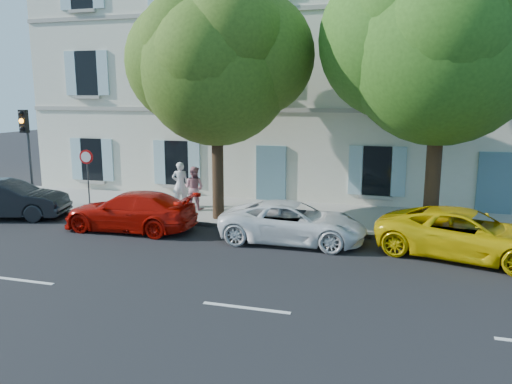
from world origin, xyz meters
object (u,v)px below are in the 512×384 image
(car_yellow_supercar, at_px, (467,234))
(car_white_coupe, at_px, (293,222))
(traffic_light, at_px, (26,137))
(car_red_coupe, at_px, (130,211))
(tree_right, at_px, (441,49))
(road_sign, at_px, (87,167))
(pedestrian_a, at_px, (180,184))
(car_dark_sedan, at_px, (7,199))
(tree_left, at_px, (216,70))
(pedestrian_b, at_px, (194,188))

(car_yellow_supercar, bearing_deg, car_white_coupe, 104.12)
(car_white_coupe, height_order, traffic_light, traffic_light)
(car_red_coupe, height_order, tree_right, tree_right)
(traffic_light, distance_m, road_sign, 3.10)
(car_red_coupe, xyz_separation_m, road_sign, (-2.78, 1.66, 1.20))
(tree_right, distance_m, pedestrian_a, 10.81)
(car_dark_sedan, relative_size, traffic_light, 1.13)
(car_red_coupe, xyz_separation_m, traffic_light, (-5.68, 1.87, 2.29))
(pedestrian_a, bearing_deg, car_dark_sedan, 9.91)
(tree_left, distance_m, pedestrian_a, 5.11)
(traffic_light, distance_m, pedestrian_b, 7.14)
(road_sign, bearing_deg, car_white_coupe, -9.99)
(car_white_coupe, distance_m, road_sign, 8.69)
(car_red_coupe, relative_size, tree_left, 0.56)
(pedestrian_a, xyz_separation_m, pedestrian_b, (0.73, -0.31, -0.06))
(road_sign, bearing_deg, tree_right, 0.42)
(traffic_light, bearing_deg, car_yellow_supercar, -6.36)
(car_dark_sedan, xyz_separation_m, pedestrian_b, (6.46, 2.80, 0.28))
(tree_left, distance_m, traffic_light, 8.57)
(car_dark_sedan, distance_m, tree_left, 9.36)
(car_white_coupe, xyz_separation_m, tree_right, (4.18, 1.58, 5.32))
(tree_left, height_order, pedestrian_b, tree_left)
(car_white_coupe, relative_size, car_yellow_supercar, 0.93)
(car_dark_sedan, xyz_separation_m, tree_left, (7.89, 1.68, 4.75))
(road_sign, relative_size, pedestrian_b, 1.40)
(car_red_coupe, xyz_separation_m, pedestrian_a, (0.36, 3.33, 0.39))
(car_red_coupe, distance_m, tree_left, 5.74)
(car_dark_sedan, bearing_deg, road_sign, -77.56)
(car_yellow_supercar, distance_m, pedestrian_b, 10.15)
(road_sign, height_order, pedestrian_a, road_sign)
(car_dark_sedan, height_order, car_yellow_supercar, car_dark_sedan)
(car_yellow_supercar, relative_size, pedestrian_b, 2.91)
(traffic_light, relative_size, pedestrian_b, 2.27)
(car_red_coupe, relative_size, pedestrian_a, 2.54)
(car_yellow_supercar, distance_m, tree_right, 5.62)
(pedestrian_a, bearing_deg, traffic_light, -4.94)
(tree_left, relative_size, traffic_light, 2.13)
(car_white_coupe, bearing_deg, traffic_light, 80.53)
(road_sign, bearing_deg, pedestrian_a, 28.05)
(car_dark_sedan, relative_size, car_red_coupe, 0.95)
(car_red_coupe, height_order, car_yellow_supercar, car_yellow_supercar)
(car_white_coupe, bearing_deg, pedestrian_a, 58.33)
(traffic_light, xyz_separation_m, road_sign, (2.90, -0.21, -1.09))
(traffic_light, bearing_deg, tree_right, -0.42)
(car_red_coupe, distance_m, traffic_light, 6.40)
(car_red_coupe, height_order, road_sign, road_sign)
(car_white_coupe, height_order, pedestrian_a, pedestrian_a)
(tree_right, bearing_deg, tree_left, 178.85)
(car_red_coupe, distance_m, tree_right, 11.33)
(traffic_light, height_order, road_sign, traffic_light)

